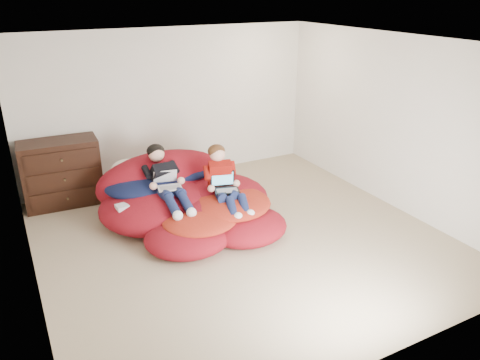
% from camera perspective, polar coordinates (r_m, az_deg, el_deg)
% --- Properties ---
extents(room_shell, '(5.10, 5.10, 2.77)m').
position_cam_1_polar(room_shell, '(6.13, 0.13, -5.30)').
color(room_shell, tan).
rests_on(room_shell, ground).
extents(dresser, '(1.14, 0.64, 1.00)m').
position_cam_1_polar(dresser, '(7.48, -20.93, 0.83)').
color(dresser, black).
rests_on(dresser, ground).
extents(beanbag_pile, '(2.45, 2.35, 0.93)m').
position_cam_1_polar(beanbag_pile, '(6.68, -6.66, -2.53)').
color(beanbag_pile, maroon).
rests_on(beanbag_pile, ground).
extents(cream_pillow, '(0.45, 0.29, 0.29)m').
position_cam_1_polar(cream_pillow, '(7.02, -13.70, 1.34)').
color(cream_pillow, silver).
rests_on(cream_pillow, beanbag_pile).
extents(older_boy, '(0.34, 1.23, 0.69)m').
position_cam_1_polar(older_boy, '(6.47, -9.15, 0.36)').
color(older_boy, black).
rests_on(older_boy, beanbag_pile).
extents(younger_boy, '(0.41, 0.99, 0.79)m').
position_cam_1_polar(younger_boy, '(6.37, -1.98, 0.17)').
color(younger_boy, maroon).
rests_on(younger_boy, beanbag_pile).
extents(laptop_white, '(0.35, 0.38, 0.21)m').
position_cam_1_polar(laptop_white, '(6.39, -8.80, -0.31)').
color(laptop_white, silver).
rests_on(laptop_white, older_boy).
extents(laptop_black, '(0.39, 0.35, 0.25)m').
position_cam_1_polar(laptop_black, '(6.38, -1.87, -0.62)').
color(laptop_black, black).
rests_on(laptop_black, younger_boy).
extents(power_adapter, '(0.17, 0.17, 0.06)m').
position_cam_1_polar(power_adapter, '(6.30, -14.16, -3.21)').
color(power_adapter, silver).
rests_on(power_adapter, beanbag_pile).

